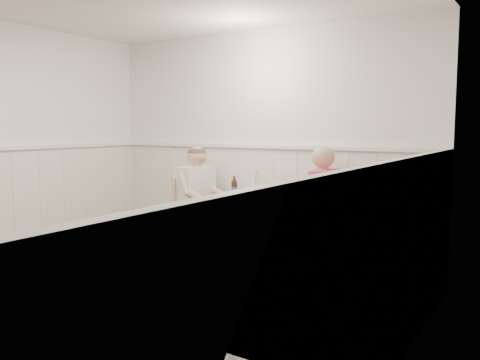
{
  "coord_description": "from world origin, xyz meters",
  "views": [
    {
      "loc": [
        2.8,
        -2.71,
        1.54
      ],
      "look_at": [
        0.08,
        1.64,
        1.0
      ],
      "focal_mm": 38.0,
      "sensor_mm": 36.0,
      "label": 1
    }
  ],
  "objects": [
    {
      "name": "ground_plane",
      "position": [
        0.0,
        0.0,
        0.0
      ],
      "size": [
        4.5,
        4.5,
        0.0
      ],
      "primitive_type": "plane",
      "color": "#49301A"
    },
    {
      "name": "dining_table",
      "position": [
        0.08,
        1.84,
        0.65
      ],
      "size": [
        0.92,
        0.7,
        0.75
      ],
      "color": "#4E3B31",
      "rests_on": "ground"
    },
    {
      "name": "plate_man",
      "position": [
        0.26,
        1.77,
        0.77
      ],
      "size": [
        0.24,
        0.24,
        0.06
      ],
      "color": "white",
      "rests_on": "dining_table"
    },
    {
      "name": "wainscot",
      "position": [
        0.0,
        0.69,
        0.69
      ],
      "size": [
        4.0,
        4.49,
        1.34
      ],
      "color": "silver",
      "rests_on": "ground"
    },
    {
      "name": "beer_glass_b",
      "position": [
        0.01,
        2.04,
        0.86
      ],
      "size": [
        0.07,
        0.07,
        0.16
      ],
      "color": "silver",
      "rests_on": "dining_table"
    },
    {
      "name": "gingham_mat",
      "position": [
        -0.17,
        2.03,
        0.75
      ],
      "size": [
        0.38,
        0.35,
        0.01
      ],
      "color": "#5467BC",
      "rests_on": "dining_table"
    },
    {
      "name": "diner_cream",
      "position": [
        -0.61,
        1.86,
        0.56
      ],
      "size": [
        0.67,
        0.47,
        1.35
      ],
      "color": "#3F3F47",
      "rests_on": "ground"
    },
    {
      "name": "beer_bottle",
      "position": [
        -0.27,
        2.08,
        0.85
      ],
      "size": [
        0.07,
        0.07,
        0.23
      ],
      "color": "black",
      "rests_on": "dining_table"
    },
    {
      "name": "beer_glass_a",
      "position": [
        0.1,
        2.05,
        0.88
      ],
      "size": [
        0.08,
        0.08,
        0.19
      ],
      "color": "silver",
      "rests_on": "dining_table"
    },
    {
      "name": "man_in_pink",
      "position": [
        0.87,
        1.88,
        0.58
      ],
      "size": [
        0.69,
        0.48,
        1.38
      ],
      "color": "#3F3F47",
      "rests_on": "ground"
    },
    {
      "name": "rolled_napkin",
      "position": [
        0.3,
        1.59,
        0.77
      ],
      "size": [
        0.19,
        0.13,
        0.04
      ],
      "color": "white",
      "rests_on": "dining_table"
    },
    {
      "name": "chair_left",
      "position": [
        -0.72,
        1.88,
        0.53
      ],
      "size": [
        0.59,
        0.59,
        0.97
      ],
      "color": "tan",
      "rests_on": "ground"
    },
    {
      "name": "plate_diner",
      "position": [
        -0.09,
        1.82,
        0.77
      ],
      "size": [
        0.29,
        0.29,
        0.07
      ],
      "color": "white",
      "rests_on": "dining_table"
    },
    {
      "name": "grass_vase",
      "position": [
        -0.04,
        2.15,
        0.9
      ],
      "size": [
        0.04,
        0.04,
        0.34
      ],
      "color": "silver",
      "rests_on": "dining_table"
    },
    {
      "name": "chair_right",
      "position": [
        0.86,
        1.92,
        0.5
      ],
      "size": [
        0.53,
        0.53,
        0.92
      ],
      "color": "tan",
      "rests_on": "ground"
    },
    {
      "name": "room_shell",
      "position": [
        0.0,
        0.0,
        1.52
      ],
      "size": [
        4.04,
        4.54,
        2.6
      ],
      "color": "white",
      "rests_on": "ground"
    }
  ]
}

